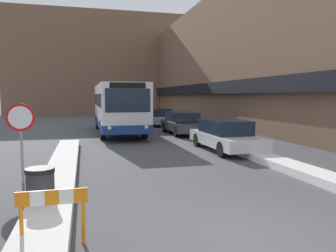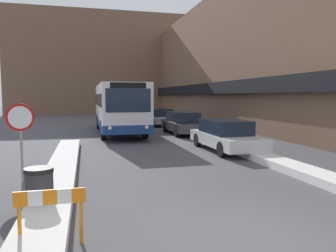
# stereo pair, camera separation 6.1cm
# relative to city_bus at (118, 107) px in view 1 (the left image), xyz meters

# --- Properties ---
(ground_plane) EXTENTS (160.00, 160.00, 0.00)m
(ground_plane) POSITION_rel_city_bus_xyz_m (0.74, -16.81, -1.72)
(ground_plane) COLOR #47474C
(building_row_right) EXTENTS (5.50, 60.00, 10.97)m
(building_row_right) POSITION_rel_city_bus_xyz_m (10.72, 7.19, 3.74)
(building_row_right) COLOR brown
(building_row_right) RESTS_ON ground_plane
(building_backdrop_far) EXTENTS (26.00, 8.00, 13.85)m
(building_backdrop_far) POSITION_rel_city_bus_xyz_m (0.74, 27.39, 5.20)
(building_backdrop_far) COLOR brown
(building_backdrop_far) RESTS_ON ground_plane
(snow_bank_left) EXTENTS (0.90, 16.50, 0.26)m
(snow_bank_left) POSITION_rel_city_bus_xyz_m (-2.86, -13.00, -1.60)
(snow_bank_left) COLOR silver
(snow_bank_left) RESTS_ON ground_plane
(snow_bank_right) EXTENTS (0.90, 13.38, 0.25)m
(snow_bank_right) POSITION_rel_city_bus_xyz_m (4.34, -12.70, -1.60)
(snow_bank_right) COLOR silver
(snow_bank_right) RESTS_ON ground_plane
(city_bus) EXTENTS (2.62, 10.36, 3.14)m
(city_bus) POSITION_rel_city_bus_xyz_m (0.00, 0.00, 0.00)
(city_bus) COLOR silver
(city_bus) RESTS_ON ground_plane
(parked_car_front) EXTENTS (1.85, 4.69, 1.37)m
(parked_car_front) POSITION_rel_city_bus_xyz_m (3.94, -8.15, -1.03)
(parked_car_front) COLOR silver
(parked_car_front) RESTS_ON ground_plane
(parked_car_middle) EXTENTS (1.86, 4.59, 1.42)m
(parked_car_middle) POSITION_rel_city_bus_xyz_m (3.94, -1.58, -1.01)
(parked_car_middle) COLOR #38383D
(parked_car_middle) RESTS_ON ground_plane
(parked_car_back) EXTENTS (1.83, 4.34, 1.36)m
(parked_car_back) POSITION_rel_city_bus_xyz_m (3.94, 4.80, -1.03)
(parked_car_back) COLOR #B7B7BC
(parked_car_back) RESTS_ON ground_plane
(stop_sign) EXTENTS (0.76, 0.08, 2.22)m
(stop_sign) POSITION_rel_city_bus_xyz_m (-3.85, -11.84, -0.12)
(stop_sign) COLOR gray
(stop_sign) RESTS_ON ground_plane
(trash_bin) EXTENTS (0.59, 0.59, 0.95)m
(trash_bin) POSITION_rel_city_bus_xyz_m (-3.05, -14.48, -1.25)
(trash_bin) COLOR #38383D
(trash_bin) RESTS_ON ground_plane
(construction_barricade) EXTENTS (1.10, 0.06, 0.94)m
(construction_barricade) POSITION_rel_city_bus_xyz_m (-2.67, -16.17, -1.06)
(construction_barricade) COLOR orange
(construction_barricade) RESTS_ON ground_plane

